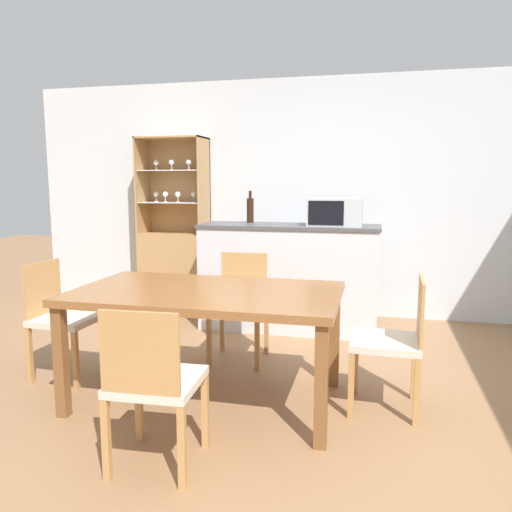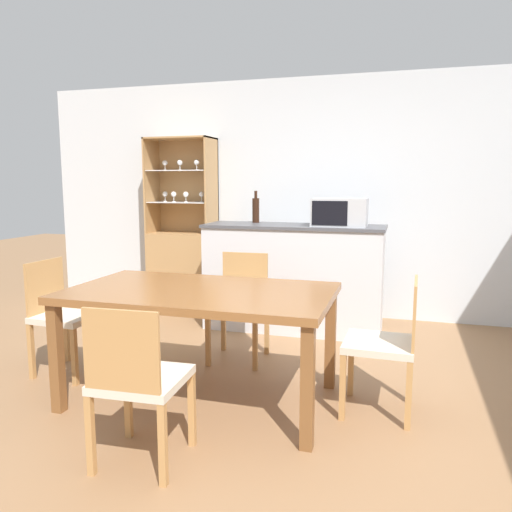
% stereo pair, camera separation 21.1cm
% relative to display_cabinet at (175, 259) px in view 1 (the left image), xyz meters
% --- Properties ---
extents(ground_plane, '(18.00, 18.00, 0.00)m').
position_rel_display_cabinet_xyz_m(ground_plane, '(1.68, -2.42, -0.58)').
color(ground_plane, '#936B47').
extents(wall_back, '(6.80, 0.06, 2.55)m').
position_rel_display_cabinet_xyz_m(wall_back, '(1.68, 0.21, 0.69)').
color(wall_back, silver).
rests_on(wall_back, ground_plane).
extents(kitchen_counter, '(1.74, 0.56, 1.04)m').
position_rel_display_cabinet_xyz_m(kitchen_counter, '(1.40, -0.48, -0.06)').
color(kitchen_counter, silver).
rests_on(kitchen_counter, ground_plane).
extents(display_cabinet, '(0.75, 0.39, 1.94)m').
position_rel_display_cabinet_xyz_m(display_cabinet, '(0.00, 0.00, 0.00)').
color(display_cabinet, tan).
rests_on(display_cabinet, ground_plane).
extents(dining_table, '(1.72, 0.99, 0.75)m').
position_rel_display_cabinet_xyz_m(dining_table, '(1.16, -2.24, 0.10)').
color(dining_table, brown).
rests_on(dining_table, ground_plane).
extents(dining_chair_head_near, '(0.45, 0.45, 0.86)m').
position_rel_display_cabinet_xyz_m(dining_chair_head_near, '(1.16, -3.06, -0.13)').
color(dining_chair_head_near, beige).
rests_on(dining_chair_head_near, ground_plane).
extents(dining_chair_side_left_far, '(0.44, 0.44, 0.86)m').
position_rel_display_cabinet_xyz_m(dining_chair_side_left_far, '(-0.03, -2.09, -0.13)').
color(dining_chair_side_left_far, beige).
rests_on(dining_chair_side_left_far, ground_plane).
extents(dining_chair_head_far, '(0.44, 0.44, 0.86)m').
position_rel_display_cabinet_xyz_m(dining_chair_head_far, '(1.16, -1.42, -0.13)').
color(dining_chair_head_far, beige).
rests_on(dining_chair_head_far, ground_plane).
extents(dining_chair_side_right_far, '(0.44, 0.44, 0.86)m').
position_rel_display_cabinet_xyz_m(dining_chair_side_right_far, '(2.34, -2.09, -0.13)').
color(dining_chair_side_right_far, beige).
rests_on(dining_chair_side_right_far, ground_plane).
extents(microwave, '(0.50, 0.35, 0.26)m').
position_rel_display_cabinet_xyz_m(microwave, '(1.84, -0.51, 0.59)').
color(microwave, '#B7BABF').
rests_on(microwave, kitchen_counter).
extents(wine_bottle, '(0.07, 0.07, 0.32)m').
position_rel_display_cabinet_xyz_m(wine_bottle, '(0.97, -0.33, 0.59)').
color(wine_bottle, black).
rests_on(wine_bottle, kitchen_counter).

